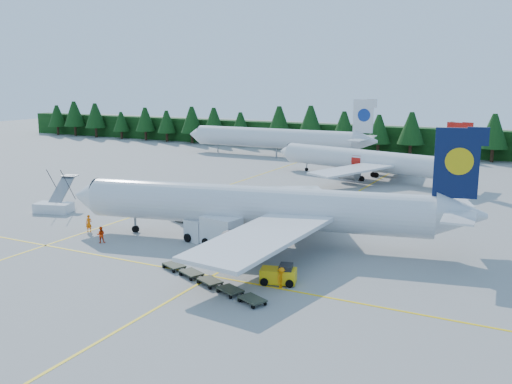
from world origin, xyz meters
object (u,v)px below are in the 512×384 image
at_px(service_truck, 213,230).
at_px(airstairs, 55,205).
at_px(airliner_navy, 247,207).
at_px(airliner_red, 358,160).
at_px(baggage_tug, 279,275).

bearing_deg(service_truck, airstairs, -175.70).
relative_size(airliner_navy, airliner_red, 1.21).
bearing_deg(service_truck, airliner_red, 99.46).
distance_m(airliner_navy, service_truck, 4.29).
height_order(airliner_navy, airstairs, airliner_navy).
height_order(airliner_navy, baggage_tug, airliner_navy).
distance_m(airliner_red, airstairs, 49.95).
height_order(airliner_red, baggage_tug, airliner_red).
bearing_deg(baggage_tug, airstairs, 148.08).
bearing_deg(service_truck, baggage_tug, -22.47).
height_order(airliner_red, service_truck, airliner_red).
bearing_deg(airstairs, airliner_navy, -16.70).
distance_m(airliner_red, service_truck, 45.14).
distance_m(airliner_navy, airliner_red, 42.56).
relative_size(airliner_red, baggage_tug, 10.64).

